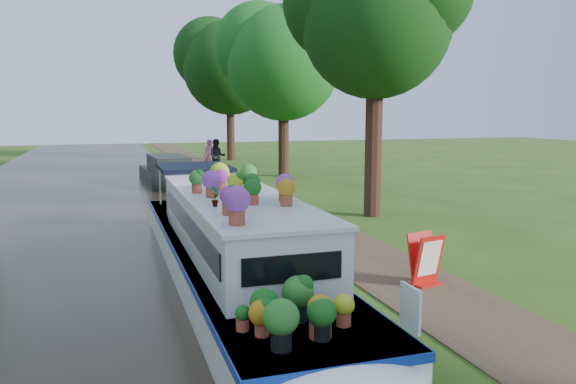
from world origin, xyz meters
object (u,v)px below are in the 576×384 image
Objects in this scene: pedestrian_pink at (210,156)px; pedestrian_dark at (217,156)px; plant_boat at (236,247)px; sandwich_board at (426,262)px; second_boat at (168,173)px.

pedestrian_dark is (0.22, -1.08, 0.03)m from pedestrian_pink.
pedestrian_pink is (3.34, 21.55, 0.10)m from plant_boat.
pedestrian_pink is at bearing 81.19° from plant_boat.
plant_boat reaches higher than sandwich_board.
pedestrian_dark is at bearing 77.64° from sandwich_board.
plant_boat is 21.81m from pedestrian_pink.
second_boat is at bearing -121.73° from pedestrian_dark.
pedestrian_pink is (2.84, 4.68, 0.41)m from second_boat.
plant_boat reaches higher than second_boat.
pedestrian_dark reaches higher than pedestrian_pink.
pedestrian_pink reaches higher than second_boat.
pedestrian_pink reaches higher than sandwich_board.
pedestrian_dark is at bearing 46.30° from second_boat.
pedestrian_dark is (-0.08, 21.36, 0.50)m from sandwich_board.
plant_boat is 1.91× the size of second_boat.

